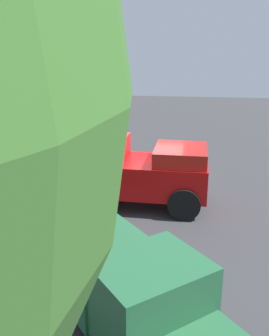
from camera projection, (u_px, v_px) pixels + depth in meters
name	position (u px, v px, depth m)	size (l,w,h in m)	color
ground_plane	(146.00, 198.00, 13.62)	(60.00, 60.00, 0.00)	#333335
vintage_fire_truck	(128.00, 171.00, 12.82)	(2.43, 6.00, 2.59)	black
parked_pickup	(123.00, 283.00, 7.05)	(4.83, 4.46, 1.90)	black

